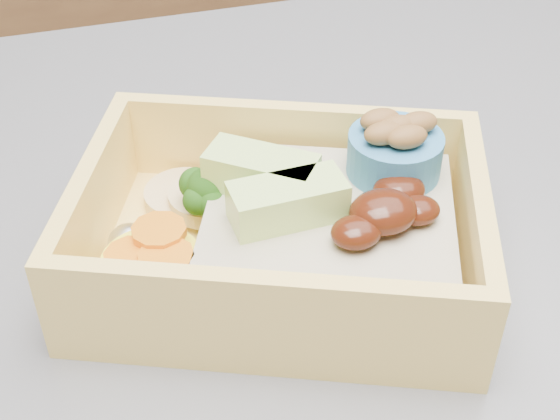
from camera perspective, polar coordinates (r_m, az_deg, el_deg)
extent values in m
cube|color=brown|center=(1.70, -4.92, 12.44)|extent=(3.20, 0.60, 0.90)
cube|color=#FDD468|center=(0.41, 0.00, -3.77)|extent=(0.24, 0.21, 0.01)
cube|color=#FDD468|center=(0.45, 0.92, 4.93)|extent=(0.19, 0.09, 0.05)
cube|color=#FDD468|center=(0.34, -1.20, -7.91)|extent=(0.19, 0.09, 0.05)
cube|color=#FDD468|center=(0.40, 14.02, -1.54)|extent=(0.06, 0.12, 0.05)
cube|color=#FDD468|center=(0.41, -13.49, 0.27)|extent=(0.06, 0.12, 0.05)
cube|color=gray|center=(0.40, 3.55, -1.87)|extent=(0.16, 0.15, 0.03)
ellipsoid|color=#381308|center=(0.37, 7.56, -0.13)|extent=(0.04, 0.04, 0.02)
ellipsoid|color=#381308|center=(0.39, 8.69, 1.44)|extent=(0.03, 0.03, 0.01)
ellipsoid|color=#381308|center=(0.36, 5.60, -1.63)|extent=(0.03, 0.03, 0.01)
ellipsoid|color=#381308|center=(0.38, 10.04, -0.02)|extent=(0.03, 0.03, 0.01)
cube|color=#C8F27E|center=(0.38, 0.57, 0.64)|extent=(0.06, 0.03, 0.02)
cube|color=#C8F27E|center=(0.39, -1.38, 2.80)|extent=(0.06, 0.05, 0.02)
cylinder|color=#709D54|center=(0.42, -5.12, -0.57)|extent=(0.01, 0.01, 0.02)
sphere|color=#204E11|center=(0.41, -5.28, 1.62)|extent=(0.02, 0.02, 0.02)
sphere|color=#204E11|center=(0.41, -3.92, 1.67)|extent=(0.02, 0.02, 0.02)
sphere|color=#204E11|center=(0.41, -6.20, 1.91)|extent=(0.02, 0.02, 0.02)
sphere|color=#204E11|center=(0.40, -4.98, 0.54)|extent=(0.02, 0.02, 0.02)
sphere|color=#204E11|center=(0.40, -6.05, 0.71)|extent=(0.02, 0.02, 0.02)
sphere|color=#204E11|center=(0.42, -5.01, 2.09)|extent=(0.02, 0.02, 0.02)
cylinder|color=#FFF428|center=(0.39, -9.21, -4.77)|extent=(0.05, 0.05, 0.02)
cylinder|color=orange|center=(0.38, -9.30, -2.95)|extent=(0.03, 0.03, 0.00)
cylinder|color=orange|center=(0.37, -10.78, -3.39)|extent=(0.03, 0.03, 0.00)
cylinder|color=orange|center=(0.37, -8.34, -3.46)|extent=(0.03, 0.03, 0.00)
cylinder|color=orange|center=(0.38, -8.85, -1.54)|extent=(0.03, 0.03, 0.00)
cylinder|color=#DBB77E|center=(0.44, -7.02, 0.98)|extent=(0.04, 0.04, 0.01)
cylinder|color=#DBB77E|center=(0.43, -5.21, 0.89)|extent=(0.04, 0.04, 0.01)
ellipsoid|color=silver|center=(0.44, -2.27, 2.04)|extent=(0.02, 0.02, 0.02)
ellipsoid|color=silver|center=(0.41, -10.94, -2.44)|extent=(0.02, 0.02, 0.02)
cylinder|color=teal|center=(0.41, 8.38, 4.06)|extent=(0.05, 0.05, 0.02)
ellipsoid|color=brown|center=(0.40, 8.60, 6.05)|extent=(0.03, 0.02, 0.01)
ellipsoid|color=brown|center=(0.40, 10.02, 6.28)|extent=(0.03, 0.02, 0.01)
ellipsoid|color=brown|center=(0.40, 7.32, 6.56)|extent=(0.03, 0.02, 0.01)
ellipsoid|color=brown|center=(0.39, 9.27, 5.29)|extent=(0.03, 0.02, 0.01)
ellipsoid|color=brown|center=(0.39, 7.64, 5.59)|extent=(0.03, 0.02, 0.01)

